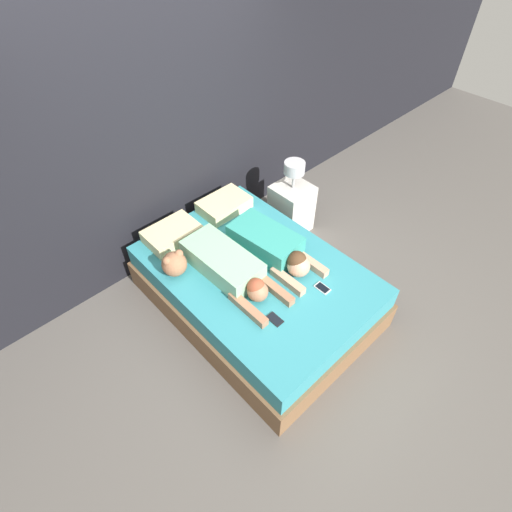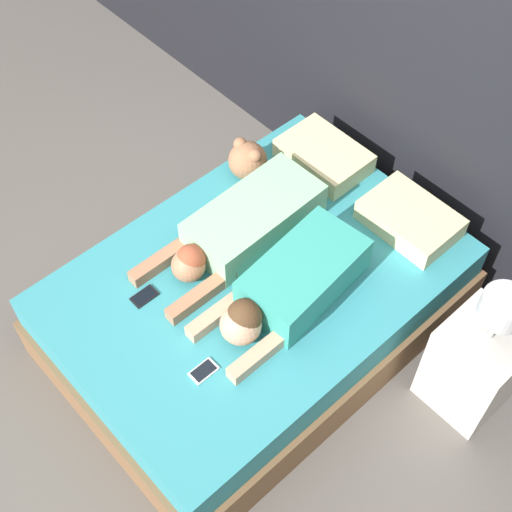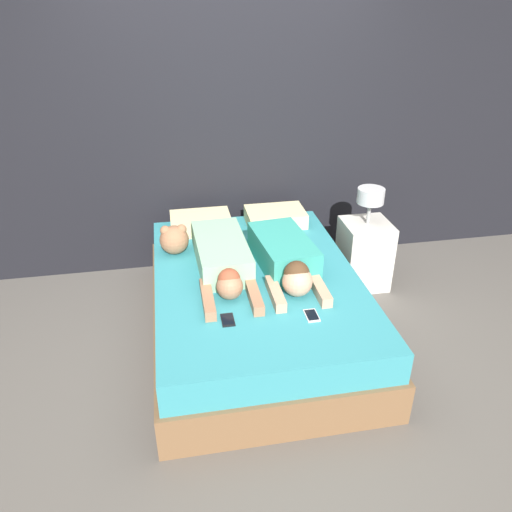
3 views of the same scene
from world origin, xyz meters
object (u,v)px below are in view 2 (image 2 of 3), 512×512
at_px(pillow_head_left, 324,156).
at_px(nightstand, 476,362).
at_px(cell_phone_right, 204,371).
at_px(person_left, 242,227).
at_px(cell_phone_left, 144,297).
at_px(person_right, 288,287).
at_px(bed, 256,302).
at_px(plush_toy, 248,160).
at_px(pillow_head_right, 410,219).

xyz_separation_m(pillow_head_left, nightstand, (1.34, -0.28, -0.25)).
xyz_separation_m(cell_phone_right, nightstand, (0.78, 1.08, -0.19)).
height_order(person_left, nightstand, nightstand).
xyz_separation_m(pillow_head_left, person_left, (0.10, -0.70, 0.03)).
xyz_separation_m(person_left, cell_phone_left, (-0.05, -0.60, -0.09)).
bearing_deg(person_left, person_right, -11.59).
bearing_deg(bed, cell_phone_left, -118.09).
bearing_deg(plush_toy, pillow_head_left, 58.65).
bearing_deg(person_left, bed, -24.92).
relative_size(bed, plush_toy, 9.07).
distance_m(bed, cell_phone_right, 0.66).
relative_size(person_left, person_right, 1.13).
bearing_deg(person_left, pillow_head_left, 97.82).
relative_size(pillow_head_right, cell_phone_left, 3.76).
relative_size(pillow_head_right, nightstand, 0.56).
xyz_separation_m(bed, pillow_head_left, (-0.32, 0.81, 0.32)).
bearing_deg(cell_phone_right, cell_phone_left, 174.59).
xyz_separation_m(cell_phone_left, plush_toy, (-0.28, 0.94, 0.11)).
distance_m(pillow_head_left, pillow_head_right, 0.63).
bearing_deg(nightstand, pillow_head_left, 168.28).
distance_m(pillow_head_left, cell_phone_right, 1.47).
bearing_deg(nightstand, person_left, -161.12).
height_order(person_left, cell_phone_right, person_left).
bearing_deg(cell_phone_left, cell_phone_right, -5.41).
height_order(person_left, cell_phone_left, person_left).
distance_m(bed, pillow_head_right, 0.92).
bearing_deg(cell_phone_right, nightstand, 54.03).
bearing_deg(cell_phone_left, pillow_head_left, 92.11).
distance_m(person_right, nightstand, 1.00).
relative_size(bed, pillow_head_right, 4.24).
relative_size(cell_phone_left, plush_toy, 0.57).
relative_size(cell_phone_left, cell_phone_right, 1.00).
xyz_separation_m(pillow_head_right, nightstand, (0.71, -0.28, -0.25)).
bearing_deg(plush_toy, bed, -38.66).
height_order(cell_phone_left, plush_toy, plush_toy).
height_order(pillow_head_right, plush_toy, plush_toy).
bearing_deg(nightstand, cell_phone_right, -125.97).
relative_size(cell_phone_right, plush_toy, 0.57).
relative_size(pillow_head_left, person_right, 0.52).
distance_m(cell_phone_right, plush_toy, 1.27).
xyz_separation_m(pillow_head_right, person_left, (-0.53, -0.70, 0.03)).
bearing_deg(pillow_head_right, bed, -111.37).
bearing_deg(pillow_head_right, cell_phone_right, -92.94).
distance_m(pillow_head_right, person_right, 0.80).
bearing_deg(pillow_head_right, person_right, -97.00).
bearing_deg(pillow_head_right, person_left, -127.15).
bearing_deg(pillow_head_right, nightstand, -21.36).
relative_size(person_left, plush_toy, 4.65).
xyz_separation_m(bed, plush_toy, (-0.54, 0.43, 0.37)).
relative_size(pillow_head_left, pillow_head_right, 1.00).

